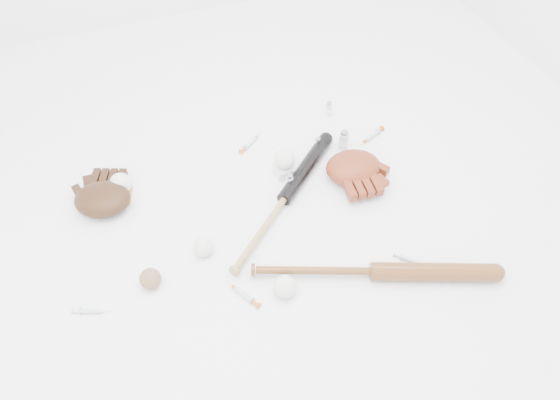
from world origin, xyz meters
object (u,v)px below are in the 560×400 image
object	(u,v)px
pedestal	(285,170)
glove_dark	(102,199)
bat_wood	(373,271)
bat_dark	(285,198)

from	to	relation	value
pedestal	glove_dark	bearing A→B (deg)	173.78
glove_dark	pedestal	world-z (taller)	glove_dark
glove_dark	bat_wood	bearing A→B (deg)	-16.84
glove_dark	pedestal	distance (m)	0.70
bat_wood	bat_dark	bearing A→B (deg)	133.03
bat_dark	bat_wood	distance (m)	0.44
bat_dark	glove_dark	xyz separation A→B (m)	(-0.64, 0.22, 0.02)
bat_dark	pedestal	distance (m)	0.16
pedestal	bat_dark	bearing A→B (deg)	-111.12
bat_wood	pedestal	distance (m)	0.57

